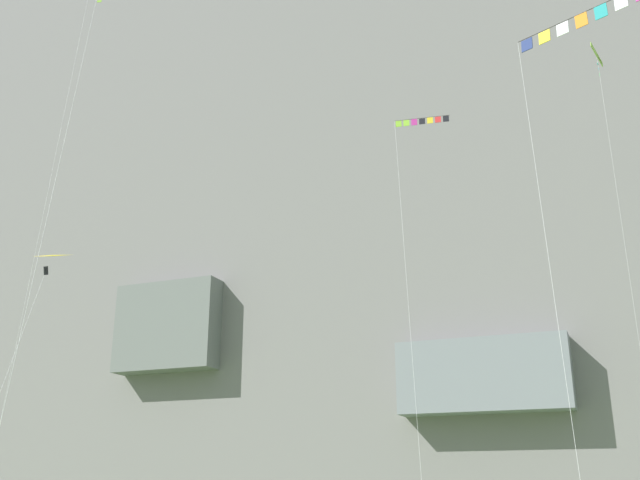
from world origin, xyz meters
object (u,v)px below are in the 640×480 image
at_px(kite_banner_low_left, 580,34).
at_px(kite_delta_mid_center, 40,273).
at_px(kite_banner_low_center, 421,150).
at_px(kite_diamond_high_right, 599,68).

xyz_separation_m(kite_banner_low_left, kite_delta_mid_center, (-21.78, -2.24, -7.30)).
height_order(kite_banner_low_center, kite_diamond_high_right, kite_diamond_high_right).
bearing_deg(kite_banner_low_left, kite_diamond_high_right, 87.30).
distance_m(kite_banner_low_left, kite_diamond_high_right, 25.34).
bearing_deg(kite_diamond_high_right, kite_banner_low_left, -92.70).
height_order(kite_diamond_high_right, kite_delta_mid_center, kite_diamond_high_right).
distance_m(kite_banner_low_left, kite_banner_low_center, 15.19).
relative_size(kite_diamond_high_right, kite_delta_mid_center, 2.90).
xyz_separation_m(kite_banner_low_left, kite_banner_low_center, (-9.00, 12.01, 2.36)).
relative_size(kite_banner_low_left, kite_delta_mid_center, 1.72).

